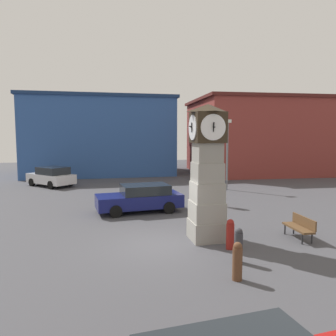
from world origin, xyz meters
The scene contains 12 objects.
ground_plane centered at (0.00, 0.00, 0.00)m, with size 81.91×81.91×0.00m, color #424247.
clock_tower centered at (1.95, 0.25, 2.61)m, with size 1.55×1.57×5.35m.
bollard_near_tower centered at (2.44, -0.98, 0.56)m, with size 0.29×0.29×1.11m.
bollard_mid_row centered at (2.20, -2.23, 0.59)m, with size 0.28×0.28×1.15m.
bollard_far_row centered at (1.62, -3.43, 0.57)m, with size 0.29×0.29×1.12m.
car_far_lot centered at (0.01, 5.56, 0.76)m, with size 4.73×2.36×1.47m.
car_silver_hatch centered at (-5.91, 15.85, 0.81)m, with size 4.18×4.33×1.59m.
bench centered at (5.66, -0.46, 0.52)m, with size 0.60×1.62×0.90m.
pedestrian_crossing_lot centered at (4.81, 5.77, 1.03)m, with size 0.46×0.37×1.78m.
street_lamp_near_road centered at (7.35, 11.29, 3.13)m, with size 0.50×0.24×5.30m.
warehouse_blue_far centered at (-1.90, 24.71, 4.06)m, with size 15.38×10.14×8.10m.
storefront_low_left centered at (17.32, 21.50, 4.01)m, with size 18.93×12.73×8.00m.
Camera 1 is at (-2.25, -11.87, 4.17)m, focal length 35.00 mm.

